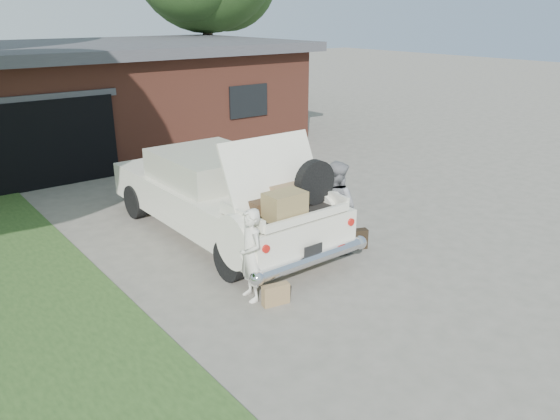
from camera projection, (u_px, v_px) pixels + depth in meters
ground at (302, 282)px, 9.05m from camera, size 90.00×90.00×0.00m
house at (97, 96)px, 17.55m from camera, size 12.80×7.80×3.30m
sedan at (221, 194)px, 10.75m from camera, size 2.26×5.66×2.25m
woman_left at (251, 255)px, 8.29m from camera, size 0.43×0.58×1.47m
woman_right at (336, 206)px, 10.04m from camera, size 0.71×0.88×1.71m
suitcase_left at (276, 295)px, 8.31m from camera, size 0.45×0.22×0.33m
suitcase_right at (355, 239)px, 10.26m from camera, size 0.52×0.32×0.38m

